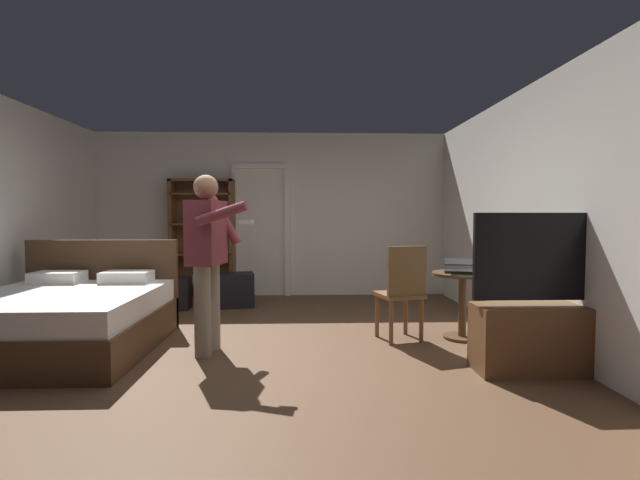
# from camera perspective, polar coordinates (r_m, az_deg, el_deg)

# --- Properties ---
(ground_plane) EXTENTS (6.96, 6.96, 0.00)m
(ground_plane) POSITION_cam_1_polar(r_m,az_deg,el_deg) (4.58, -8.55, -13.47)
(ground_plane) COLOR brown
(wall_back) EXTENTS (5.85, 0.12, 2.63)m
(wall_back) POSITION_cam_1_polar(r_m,az_deg,el_deg) (7.60, -5.91, 3.11)
(wall_back) COLOR silver
(wall_back) RESTS_ON ground_plane
(wall_right) EXTENTS (0.12, 6.57, 2.63)m
(wall_right) POSITION_cam_1_polar(r_m,az_deg,el_deg) (4.96, 26.36, 2.90)
(wall_right) COLOR silver
(wall_right) RESTS_ON ground_plane
(doorway_frame) EXTENTS (0.93, 0.08, 2.13)m
(doorway_frame) POSITION_cam_1_polar(r_m,az_deg,el_deg) (7.54, -7.27, 2.41)
(doorway_frame) COLOR white
(doorway_frame) RESTS_ON ground_plane
(bed) EXTENTS (1.68, 1.91, 1.02)m
(bed) POSITION_cam_1_polar(r_m,az_deg,el_deg) (5.16, -28.70, -8.44)
(bed) COLOR #4C331E
(bed) RESTS_ON ground_plane
(bookshelf) EXTENTS (0.99, 0.32, 1.86)m
(bookshelf) POSITION_cam_1_polar(r_m,az_deg,el_deg) (7.53, -14.17, 0.69)
(bookshelf) COLOR brown
(bookshelf) RESTS_ON ground_plane
(tv_flatscreen) EXTENTS (1.23, 0.40, 1.32)m
(tv_flatscreen) POSITION_cam_1_polar(r_m,az_deg,el_deg) (4.32, 25.91, -9.39)
(tv_flatscreen) COLOR brown
(tv_flatscreen) RESTS_ON ground_plane
(side_table) EXTENTS (0.64, 0.64, 0.70)m
(side_table) POSITION_cam_1_polar(r_m,az_deg,el_deg) (5.13, 17.11, -6.37)
(side_table) COLOR #4C331E
(side_table) RESTS_ON ground_plane
(laptop) EXTENTS (0.40, 0.40, 0.15)m
(laptop) POSITION_cam_1_polar(r_m,az_deg,el_deg) (5.04, 16.86, -3.31)
(laptop) COLOR black
(laptop) RESTS_ON side_table
(bottle_on_table) EXTENTS (0.06, 0.06, 0.27)m
(bottle_on_table) POSITION_cam_1_polar(r_m,az_deg,el_deg) (5.06, 18.96, -2.60)
(bottle_on_table) COLOR #292A1D
(bottle_on_table) RESTS_ON side_table
(wooden_chair) EXTENTS (0.51, 0.51, 0.99)m
(wooden_chair) POSITION_cam_1_polar(r_m,az_deg,el_deg) (4.86, 10.07, -5.93)
(wooden_chair) COLOR brown
(wooden_chair) RESTS_ON ground_plane
(person_blue_shirt) EXTENTS (0.64, 0.67, 1.67)m
(person_blue_shirt) POSITION_cam_1_polar(r_m,az_deg,el_deg) (4.46, -13.61, -1.26)
(person_blue_shirt) COLOR gray
(person_blue_shirt) RESTS_ON ground_plane
(suitcase_dark) EXTENTS (0.62, 0.49, 0.48)m
(suitcase_dark) POSITION_cam_1_polar(r_m,az_deg,el_deg) (6.77, -10.54, -6.04)
(suitcase_dark) COLOR black
(suitcase_dark) RESTS_ON ground_plane
(suitcase_small) EXTENTS (0.59, 0.41, 0.44)m
(suitcase_small) POSITION_cam_1_polar(r_m,az_deg,el_deg) (6.80, -18.02, -6.25)
(suitcase_small) COLOR black
(suitcase_small) RESTS_ON ground_plane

